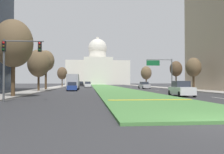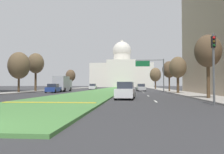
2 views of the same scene
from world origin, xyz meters
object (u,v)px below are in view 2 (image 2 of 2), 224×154
Objects in this scene: capitol_building at (122,72)px; sedan_distant at (141,88)px; overhead_guide_sign at (153,68)px; box_truck_delivery at (62,84)px; street_tree_left_mid at (19,66)px; street_tree_right_near at (208,51)px; street_tree_left_far at (36,64)px; street_tree_left_distant at (71,76)px; traffic_light_near_right at (214,59)px; sedan_far_horizon at (93,87)px; sedan_midblock at (53,88)px; sedan_very_far at (93,86)px; street_tree_right_far at (169,70)px; sedan_lead_stopped at (126,91)px; street_tree_right_distant at (155,75)px; street_tree_right_mid at (178,68)px.

capitol_building reaches higher than sedan_distant.
box_truck_delivery is at bearing 175.41° from overhead_guide_sign.
street_tree_left_mid is (-23.93, -6.65, 0.19)m from overhead_guide_sign.
street_tree_right_near is (13.77, -112.85, -4.27)m from capitol_building.
street_tree_left_far is 25.66m from street_tree_left_distant.
box_truck_delivery is (-20.48, 29.71, -1.64)m from traffic_light_near_right.
overhead_guide_sign is 1.48× the size of sedan_far_horizon.
street_tree_left_distant is 31.35m from sedan_midblock.
street_tree_right_far is at bearing -59.54° from sedan_very_far.
street_tree_right_far is at bearing -52.69° from sedan_distant.
street_tree_left_far is at bearing -179.53° from street_tree_right_far.
street_tree_right_near is at bearing -38.03° from sedan_midblock.
sedan_very_far is at bearing 89.66° from sedan_midblock.
street_tree_left_far is 1.75× the size of sedan_distant.
street_tree_left_mid is (-13.72, -97.78, -4.24)m from capitol_building.
sedan_lead_stopped is 1.03× the size of sedan_distant.
street_tree_right_far is at bearing 13.21° from overhead_guide_sign.
street_tree_left_far reaches higher than sedan_distant.
street_tree_right_distant is 1.52× the size of sedan_far_horizon.
sedan_lead_stopped is 27.08m from box_truck_delivery.
sedan_midblock is at bearing 141.97° from street_tree_right_near.
street_tree_right_far is 0.91× the size of street_tree_right_distant.
street_tree_left_distant reaches higher than sedan_far_horizon.
street_tree_left_mid is 28.19m from street_tree_right_far.
overhead_guide_sign is 18.90m from box_truck_delivery.
box_truck_delivery is (-21.70, -24.97, -2.84)m from street_tree_right_distant.
street_tree_left_mid is at bearing -97.54° from sedan_very_far.
sedan_midblock is at bearing 128.56° from sedan_lead_stopped.
sedan_very_far is at bearing 63.52° from street_tree_left_distant.
capitol_building reaches higher than street_tree_right_mid.
street_tree_right_distant reaches higher than street_tree_right_near.
street_tree_left_far is 1.75× the size of sedan_midblock.
overhead_guide_sign is at bearing 15.52° from street_tree_left_mid.
sedan_very_far reaches higher than sedan_midblock.
street_tree_left_mid is at bearing 140.11° from traffic_light_near_right.
sedan_far_horizon is 0.69× the size of box_truck_delivery.
street_tree_left_distant is (0.38, 25.61, -1.56)m from street_tree_left_far.
capitol_building is at bearing 98.48° from street_tree_right_far.
street_tree_right_near is 1.06× the size of street_tree_right_far.
street_tree_right_near is at bearing -89.25° from street_tree_right_far.
street_tree_right_far is 1.29× the size of sedan_lead_stopped.
street_tree_right_mid is 1.27× the size of sedan_lead_stopped.
capitol_building is 113.77m from street_tree_right_near.
street_tree_right_near is 28.14m from sedan_midblock.
street_tree_left_distant is 1.31× the size of sedan_lead_stopped.
street_tree_left_far is 1.20× the size of street_tree_right_distant.
street_tree_right_far is 24.13m from sedan_lead_stopped.
street_tree_left_mid reaches higher than sedan_midblock.
sedan_lead_stopped is (18.91, -47.87, -3.46)m from street_tree_left_distant.
sedan_distant is (21.91, 14.35, -4.05)m from street_tree_left_mid.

